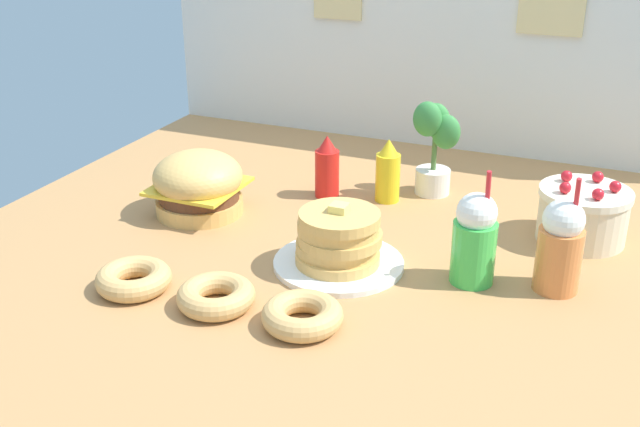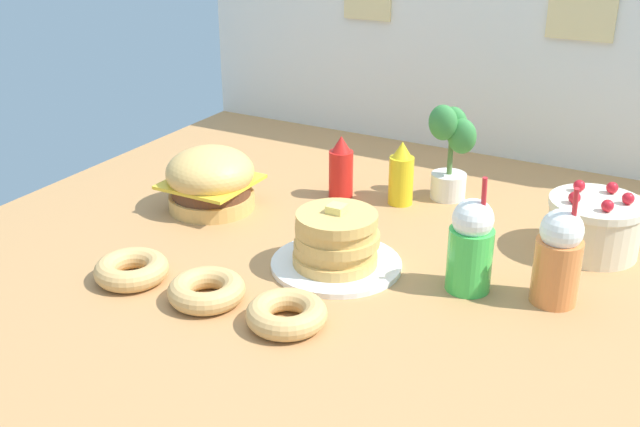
# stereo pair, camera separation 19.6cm
# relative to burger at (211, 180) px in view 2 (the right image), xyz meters

# --- Properties ---
(ground_plane) EXTENTS (2.16, 2.16, 0.02)m
(ground_plane) POSITION_rel_burger_xyz_m (0.49, -0.17, -0.10)
(ground_plane) COLOR #B27F4C
(back_wall) EXTENTS (2.16, 0.04, 0.94)m
(back_wall) POSITION_rel_burger_xyz_m (0.49, 0.91, 0.38)
(back_wall) COLOR silver
(back_wall) RESTS_ON ground_plane
(burger) EXTENTS (0.27, 0.27, 0.20)m
(burger) POSITION_rel_burger_xyz_m (0.00, 0.00, 0.00)
(burger) COLOR #DBA859
(burger) RESTS_ON ground_plane
(pancake_stack) EXTENTS (0.35, 0.35, 0.18)m
(pancake_stack) POSITION_rel_burger_xyz_m (0.52, -0.16, -0.02)
(pancake_stack) COLOR white
(pancake_stack) RESTS_ON ground_plane
(layer_cake) EXTENTS (0.26, 0.26, 0.19)m
(layer_cake) POSITION_rel_burger_xyz_m (1.10, 0.26, -0.01)
(layer_cake) COLOR beige
(layer_cake) RESTS_ON ground_plane
(ketchup_bottle) EXTENTS (0.08, 0.08, 0.20)m
(ketchup_bottle) POSITION_rel_burger_xyz_m (0.31, 0.28, 0.00)
(ketchup_bottle) COLOR red
(ketchup_bottle) RESTS_ON ground_plane
(mustard_bottle) EXTENTS (0.08, 0.08, 0.20)m
(mustard_bottle) POSITION_rel_burger_xyz_m (0.50, 0.32, 0.00)
(mustard_bottle) COLOR yellow
(mustard_bottle) RESTS_ON ground_plane
(cream_soda_cup) EXTENTS (0.11, 0.11, 0.31)m
(cream_soda_cup) POSITION_rel_burger_xyz_m (0.87, -0.11, 0.03)
(cream_soda_cup) COLOR green
(cream_soda_cup) RESTS_ON ground_plane
(orange_float_cup) EXTENTS (0.11, 0.11, 0.31)m
(orange_float_cup) POSITION_rel_burger_xyz_m (1.07, -0.07, 0.03)
(orange_float_cup) COLOR orange
(orange_float_cup) RESTS_ON ground_plane
(donut_pink_glaze) EXTENTS (0.19, 0.19, 0.06)m
(donut_pink_glaze) POSITION_rel_burger_xyz_m (0.10, -0.48, -0.06)
(donut_pink_glaze) COLOR tan
(donut_pink_glaze) RESTS_ON ground_plane
(donut_chocolate) EXTENTS (0.19, 0.19, 0.06)m
(donut_chocolate) POSITION_rel_burger_xyz_m (0.33, -0.47, -0.06)
(donut_chocolate) COLOR tan
(donut_chocolate) RESTS_ON ground_plane
(donut_vanilla) EXTENTS (0.19, 0.19, 0.06)m
(donut_vanilla) POSITION_rel_burger_xyz_m (0.56, -0.47, -0.06)
(donut_vanilla) COLOR tan
(donut_vanilla) RESTS_ON ground_plane
(potted_plant) EXTENTS (0.15, 0.12, 0.31)m
(potted_plant) POSITION_rel_burger_xyz_m (0.62, 0.43, 0.07)
(potted_plant) COLOR white
(potted_plant) RESTS_ON ground_plane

